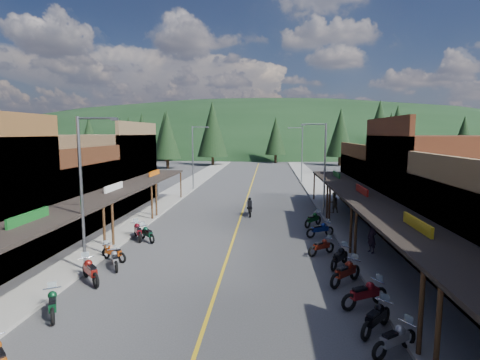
% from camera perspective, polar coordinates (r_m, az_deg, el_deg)
% --- Properties ---
extents(ground, '(220.00, 220.00, 0.00)m').
position_cam_1_polar(ground, '(25.18, -1.15, -9.39)').
color(ground, '#38383A').
rests_on(ground, ground).
extents(centerline, '(0.15, 90.00, 0.01)m').
position_cam_1_polar(centerline, '(44.66, 1.32, -2.05)').
color(centerline, gold).
rests_on(centerline, ground).
extents(sidewalk_west, '(3.40, 94.00, 0.15)m').
position_cam_1_polar(sidewalk_west, '(45.93, -9.59, -1.80)').
color(sidewalk_west, gray).
rests_on(sidewalk_west, ground).
extents(sidewalk_east, '(3.40, 94.00, 0.15)m').
position_cam_1_polar(sidewalk_east, '(45.04, 12.45, -2.05)').
color(sidewalk_east, gray).
rests_on(sidewalk_east, ground).
extents(shop_west_2, '(10.90, 9.00, 6.20)m').
position_cam_1_polar(shop_west_2, '(30.69, -27.34, -2.33)').
color(shop_west_2, '#3F2111').
rests_on(shop_west_2, ground).
extents(shop_west_3, '(10.90, 10.20, 8.20)m').
position_cam_1_polar(shop_west_3, '(38.99, -20.08, 1.37)').
color(shop_west_3, brown).
rests_on(shop_west_3, ground).
extents(shop_east_2, '(10.90, 9.00, 8.20)m').
position_cam_1_polar(shop_east_2, '(28.39, 28.11, -1.08)').
color(shop_east_2, '#562B19').
rests_on(shop_east_2, ground).
extents(shop_east_3, '(10.90, 10.20, 6.20)m').
position_cam_1_polar(shop_east_3, '(37.41, 22.11, -0.48)').
color(shop_east_3, '#4C2D16').
rests_on(shop_east_3, ground).
extents(streetlight_0, '(2.16, 0.18, 8.00)m').
position_cam_1_polar(streetlight_0, '(20.45, -22.69, -1.03)').
color(streetlight_0, gray).
rests_on(streetlight_0, ground).
extents(streetlight_1, '(2.16, 0.18, 8.00)m').
position_cam_1_polar(streetlight_1, '(47.02, -7.04, 3.83)').
color(streetlight_1, gray).
rests_on(streetlight_1, ground).
extents(streetlight_2, '(2.16, 0.18, 8.00)m').
position_cam_1_polar(streetlight_2, '(32.46, 12.54, 2.21)').
color(streetlight_2, gray).
rests_on(streetlight_2, ground).
extents(streetlight_3, '(2.16, 0.18, 8.00)m').
position_cam_1_polar(streetlight_3, '(54.28, 9.27, 4.24)').
color(streetlight_3, gray).
rests_on(streetlight_3, ground).
extents(ridge_hill, '(310.00, 140.00, 60.00)m').
position_cam_1_polar(ridge_hill, '(159.19, 3.54, 4.61)').
color(ridge_hill, black).
rests_on(ridge_hill, ground).
extents(pine_0, '(5.04, 5.04, 11.00)m').
position_cam_1_polar(pine_0, '(95.87, -21.97, 6.27)').
color(pine_0, black).
rests_on(pine_0, ground).
extents(pine_1, '(5.88, 5.88, 12.50)m').
position_cam_1_polar(pine_1, '(97.63, -11.36, 7.10)').
color(pine_1, black).
rests_on(pine_1, ground).
extents(pine_2, '(6.72, 6.72, 14.00)m').
position_cam_1_polar(pine_2, '(82.94, -4.22, 7.75)').
color(pine_2, black).
rests_on(pine_2, ground).
extents(pine_3, '(5.04, 5.04, 11.00)m').
position_cam_1_polar(pine_3, '(90.03, 5.47, 6.73)').
color(pine_3, black).
rests_on(pine_3, ground).
extents(pine_4, '(5.88, 5.88, 12.50)m').
position_cam_1_polar(pine_4, '(85.46, 15.05, 7.00)').
color(pine_4, black).
rests_on(pine_4, ground).
extents(pine_5, '(6.72, 6.72, 14.00)m').
position_cam_1_polar(pine_5, '(101.10, 22.81, 7.11)').
color(pine_5, black).
rests_on(pine_5, ground).
extents(pine_6, '(5.04, 5.04, 11.00)m').
position_cam_1_polar(pine_6, '(98.25, 30.93, 5.78)').
color(pine_6, black).
rests_on(pine_6, ground).
extents(pine_7, '(5.88, 5.88, 12.50)m').
position_cam_1_polar(pine_7, '(105.74, -14.69, 7.01)').
color(pine_7, black).
rests_on(pine_7, ground).
extents(pine_8, '(4.48, 4.48, 10.00)m').
position_cam_1_polar(pine_8, '(68.50, -16.53, 5.90)').
color(pine_8, black).
rests_on(pine_8, ground).
extents(pine_9, '(4.93, 4.93, 10.80)m').
position_cam_1_polar(pine_9, '(72.34, 21.93, 6.05)').
color(pine_9, black).
rests_on(pine_9, ground).
extents(pine_10, '(5.38, 5.38, 11.60)m').
position_cam_1_polar(pine_10, '(76.76, -11.07, 6.78)').
color(pine_10, black).
rests_on(pine_10, ground).
extents(pine_11, '(5.82, 5.82, 12.40)m').
position_cam_1_polar(pine_11, '(64.48, 20.42, 6.76)').
color(pine_11, black).
rests_on(pine_11, ground).
extents(bike_west_3, '(1.60, 2.09, 1.16)m').
position_cam_1_polar(bike_west_3, '(17.09, -26.66, -16.36)').
color(bike_west_3, '#0B3B1F').
rests_on(bike_west_3, ground).
extents(bike_west_4, '(2.10, 2.20, 1.30)m').
position_cam_1_polar(bike_west_4, '(19.85, -21.85, -12.56)').
color(bike_west_4, maroon).
rests_on(bike_west_4, ground).
extents(bike_west_5, '(1.48, 1.98, 1.09)m').
position_cam_1_polar(bike_west_5, '(21.38, -18.54, -11.29)').
color(bike_west_5, gray).
rests_on(bike_west_5, ground).
extents(bike_west_6, '(1.97, 1.45, 1.08)m').
position_cam_1_polar(bike_west_6, '(22.58, -18.70, -10.31)').
color(bike_west_6, '#BE450D').
rests_on(bike_west_6, ground).
extents(bike_west_7, '(1.86, 1.93, 1.15)m').
position_cam_1_polar(bike_west_7, '(25.90, -13.98, -7.81)').
color(bike_west_7, '#0B3824').
rests_on(bike_west_7, ground).
extents(bike_west_8, '(1.74, 2.31, 1.27)m').
position_cam_1_polar(bike_west_8, '(26.46, -15.31, -7.39)').
color(bike_west_8, maroon).
rests_on(bike_west_8, ground).
extents(bike_east_2, '(2.03, 1.68, 1.14)m').
position_cam_1_polar(bike_east_2, '(14.12, 22.52, -21.34)').
color(bike_east_2, gray).
rests_on(bike_east_2, ground).
extents(bike_east_3, '(1.91, 2.08, 1.21)m').
position_cam_1_polar(bike_east_3, '(15.18, 20.05, -18.96)').
color(bike_east_3, black).
rests_on(bike_east_3, ground).
extents(bike_east_4, '(2.34, 1.71, 1.29)m').
position_cam_1_polar(bike_east_4, '(16.91, 18.49, -15.97)').
color(bike_east_4, maroon).
rests_on(bike_east_4, ground).
extents(bike_east_5, '(2.16, 2.18, 1.31)m').
position_cam_1_polar(bike_east_5, '(18.99, 15.80, -13.20)').
color(bike_east_5, maroon).
rests_on(bike_east_5, ground).
extents(bike_east_6, '(1.73, 2.18, 1.21)m').
position_cam_1_polar(bike_east_6, '(21.18, 14.94, -11.16)').
color(bike_east_6, black).
rests_on(bike_east_6, ground).
extents(bike_east_7, '(1.95, 1.66, 1.11)m').
position_cam_1_polar(bike_east_7, '(22.97, 12.31, -9.76)').
color(bike_east_7, maroon).
rests_on(bike_east_7, ground).
extents(bike_east_8, '(2.20, 1.53, 1.20)m').
position_cam_1_polar(bike_east_8, '(26.66, 12.12, -7.27)').
color(bike_east_8, navy).
rests_on(bike_east_8, ground).
extents(bike_east_9, '(1.91, 2.19, 1.25)m').
position_cam_1_polar(bike_east_9, '(29.49, 11.08, -5.79)').
color(bike_east_9, '#0C4015').
rests_on(bike_east_9, ground).
extents(rider_on_bike, '(0.94, 2.25, 1.67)m').
position_cam_1_polar(rider_on_bike, '(32.69, 1.49, -4.30)').
color(rider_on_bike, black).
rests_on(rider_on_bike, ground).
extents(pedestrian_east_a, '(0.68, 0.80, 1.85)m').
position_cam_1_polar(pedestrian_east_a, '(23.59, 19.46, -8.24)').
color(pedestrian_east_a, black).
rests_on(pedestrian_east_a, sidewalk_east).
extents(pedestrian_east_b, '(1.01, 0.79, 1.84)m').
position_cam_1_polar(pedestrian_east_b, '(34.10, 14.06, -3.35)').
color(pedestrian_east_b, brown).
rests_on(pedestrian_east_b, sidewalk_east).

